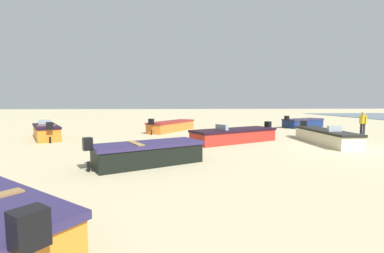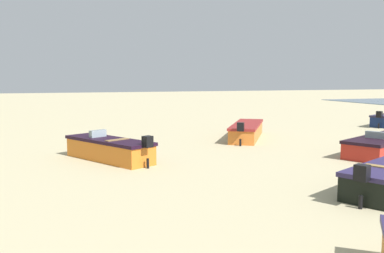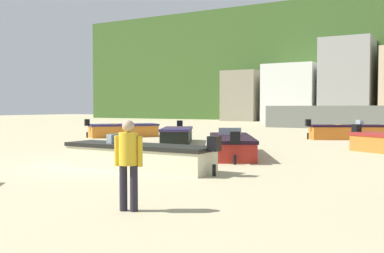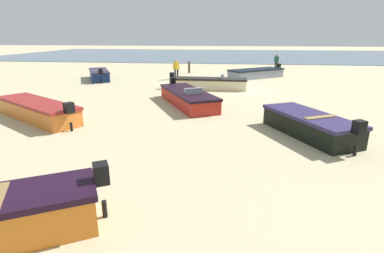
# 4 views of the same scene
# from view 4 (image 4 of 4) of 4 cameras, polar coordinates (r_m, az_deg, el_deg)

# --- Properties ---
(ground_plane) EXTENTS (160.00, 160.00, 0.00)m
(ground_plane) POSITION_cam_4_polar(r_m,az_deg,el_deg) (20.29, 8.25, 7.04)
(ground_plane) COLOR #BDB087
(tidal_water) EXTENTS (80.00, 36.00, 0.06)m
(tidal_water) POSITION_cam_4_polar(r_m,az_deg,el_deg) (56.09, 7.77, 13.46)
(tidal_water) COLOR slate
(tidal_water) RESTS_ON ground
(boat_orange_0) EXTENTS (5.00, 3.78, 1.11)m
(boat_orange_0) POSITION_cam_4_polar(r_m,az_deg,el_deg) (14.40, -27.44, 2.77)
(boat_orange_0) COLOR orange
(boat_orange_0) RESTS_ON ground
(boat_navy_1) EXTENTS (3.16, 4.35, 1.09)m
(boat_navy_1) POSITION_cam_4_polar(r_m,az_deg,el_deg) (25.69, -17.35, 9.45)
(boat_navy_1) COLOR navy
(boat_navy_1) RESTS_ON ground
(boat_cream_2) EXTENTS (5.15, 1.33, 1.07)m
(boat_cream_2) POSITION_cam_4_polar(r_m,az_deg,el_deg) (20.10, 3.38, 8.23)
(boat_cream_2) COLOR beige
(boat_cream_2) RESTS_ON ground
(boat_black_4) EXTENTS (3.05, 4.09, 1.10)m
(boat_black_4) POSITION_cam_4_polar(r_m,az_deg,el_deg) (11.52, 21.57, 0.32)
(boat_black_4) COLOR black
(boat_black_4) RESTS_ON ground
(boat_red_6) EXTENTS (3.74, 5.24, 1.07)m
(boat_red_6) POSITION_cam_4_polar(r_m,az_deg,el_deg) (15.49, -0.87, 5.55)
(boat_red_6) COLOR #B3271E
(boat_red_6) RESTS_ON ground
(boat_grey_7) EXTENTS (4.93, 4.37, 1.07)m
(boat_grey_7) POSITION_cam_4_polar(r_m,az_deg,el_deg) (26.13, 12.19, 9.93)
(boat_grey_7) COLOR gray
(boat_grey_7) RESTS_ON ground
(mooring_post_mid_beach) EXTENTS (0.21, 0.21, 1.09)m
(mooring_post_mid_beach) POSITION_cam_4_polar(r_m,az_deg,el_deg) (28.94, -0.55, 11.29)
(mooring_post_mid_beach) COLOR #42362B
(mooring_post_mid_beach) RESTS_ON ground
(beach_walker_foreground) EXTENTS (0.48, 0.48, 1.62)m
(beach_walker_foreground) POSITION_cam_4_polar(r_m,az_deg,el_deg) (32.78, 15.86, 12.07)
(beach_walker_foreground) COLOR black
(beach_walker_foreground) RESTS_ON ground
(beach_walker_distant) EXTENTS (0.54, 0.42, 1.62)m
(beach_walker_distant) POSITION_cam_4_polar(r_m,az_deg,el_deg) (24.73, -3.03, 11.22)
(beach_walker_distant) COLOR #24212D
(beach_walker_distant) RESTS_ON ground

